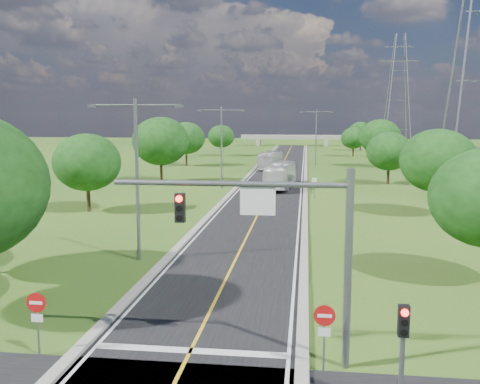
% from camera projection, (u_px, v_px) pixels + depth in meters
% --- Properties ---
extents(ground, '(260.00, 260.00, 0.00)m').
position_uv_depth(ground, '(277.00, 176.00, 79.89)').
color(ground, '#224F16').
rests_on(ground, ground).
extents(road, '(8.00, 150.00, 0.06)m').
position_uv_depth(road, '(279.00, 172.00, 85.78)').
color(road, black).
rests_on(road, ground).
extents(curb_left, '(0.50, 150.00, 0.22)m').
position_uv_depth(curb_left, '(253.00, 171.00, 86.29)').
color(curb_left, gray).
rests_on(curb_left, ground).
extents(curb_right, '(0.50, 150.00, 0.22)m').
position_uv_depth(curb_right, '(306.00, 171.00, 85.25)').
color(curb_right, gray).
rests_on(curb_right, ground).
extents(signal_mast, '(8.54, 0.33, 7.20)m').
position_uv_depth(signal_mast, '(288.00, 232.00, 18.83)').
color(signal_mast, slate).
rests_on(signal_mast, ground).
extents(signal_pole_right, '(0.32, 0.31, 3.48)m').
position_uv_depth(signal_pole_right, '(403.00, 342.00, 15.82)').
color(signal_pole_right, slate).
rests_on(signal_pole_right, ground).
extents(do_not_enter_left, '(0.76, 0.11, 2.50)m').
position_uv_depth(do_not_enter_left, '(37.00, 311.00, 19.89)').
color(do_not_enter_left, slate).
rests_on(do_not_enter_left, ground).
extents(do_not_enter_right, '(0.76, 0.11, 2.50)m').
position_uv_depth(do_not_enter_right, '(324.00, 324.00, 18.60)').
color(do_not_enter_right, slate).
rests_on(do_not_enter_right, ground).
extents(speed_limit_sign, '(0.55, 0.09, 2.40)m').
position_uv_depth(speed_limit_sign, '(314.00, 185.00, 57.41)').
color(speed_limit_sign, slate).
rests_on(speed_limit_sign, ground).
extents(overpass, '(30.00, 3.00, 3.20)m').
position_uv_depth(overpass, '(292.00, 138.00, 158.13)').
color(overpass, gray).
rests_on(overpass, ground).
extents(streetlight_near_left, '(5.90, 0.25, 10.00)m').
position_uv_depth(streetlight_near_left, '(137.00, 166.00, 32.63)').
color(streetlight_near_left, slate).
rests_on(streetlight_near_left, ground).
extents(streetlight_mid_left, '(5.90, 0.25, 10.00)m').
position_uv_depth(streetlight_mid_left, '(222.00, 141.00, 65.04)').
color(streetlight_mid_left, slate).
rests_on(streetlight_mid_left, ground).
extents(streetlight_far_right, '(5.90, 0.25, 10.00)m').
position_uv_depth(streetlight_far_right, '(316.00, 132.00, 96.00)').
color(streetlight_far_right, slate).
rests_on(streetlight_far_right, ground).
extents(power_tower_near, '(9.00, 6.40, 28.00)m').
position_uv_depth(power_tower_near, '(479.00, 67.00, 55.57)').
color(power_tower_near, slate).
rests_on(power_tower_near, ground).
extents(power_tower_far, '(9.00, 6.40, 28.00)m').
position_uv_depth(power_tower_far, '(398.00, 94.00, 128.76)').
color(power_tower_far, slate).
rests_on(power_tower_far, ground).
extents(tree_lb, '(6.30, 6.30, 7.33)m').
position_uv_depth(tree_lb, '(87.00, 162.00, 49.74)').
color(tree_lb, black).
rests_on(tree_lb, ground).
extents(tree_lc, '(7.56, 7.56, 8.79)m').
position_uv_depth(tree_lc, '(161.00, 141.00, 71.10)').
color(tree_lc, black).
rests_on(tree_lc, ground).
extents(tree_ld, '(6.72, 6.72, 7.82)m').
position_uv_depth(tree_ld, '(186.00, 138.00, 95.01)').
color(tree_ld, black).
rests_on(tree_ld, ground).
extents(tree_le, '(5.88, 5.88, 6.84)m').
position_uv_depth(tree_le, '(221.00, 136.00, 118.37)').
color(tree_le, black).
rests_on(tree_le, ground).
extents(tree_rb, '(6.72, 6.72, 7.82)m').
position_uv_depth(tree_rb, '(438.00, 161.00, 47.77)').
color(tree_rb, black).
rests_on(tree_rb, ground).
extents(tree_rc, '(5.88, 5.88, 6.84)m').
position_uv_depth(tree_rc, '(389.00, 151.00, 69.59)').
color(tree_rc, black).
rests_on(tree_rc, ground).
extents(tree_rd, '(7.14, 7.14, 8.30)m').
position_uv_depth(tree_rd, '(380.00, 137.00, 92.79)').
color(tree_rd, black).
rests_on(tree_rd, ground).
extents(tree_re, '(5.46, 5.46, 6.35)m').
position_uv_depth(tree_re, '(353.00, 138.00, 116.85)').
color(tree_re, black).
rests_on(tree_re, ground).
extents(tree_rf, '(6.30, 6.30, 7.33)m').
position_uv_depth(tree_rf, '(361.00, 132.00, 135.98)').
color(tree_rf, black).
rests_on(tree_rf, ground).
extents(bus_outbound, '(3.61, 11.34, 3.11)m').
position_uv_depth(bus_outbound, '(280.00, 175.00, 66.13)').
color(bus_outbound, silver).
rests_on(bus_outbound, road).
extents(bus_inbound, '(3.69, 10.75, 2.93)m').
position_uv_depth(bus_inbound, '(271.00, 160.00, 89.22)').
color(bus_inbound, beige).
rests_on(bus_inbound, road).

